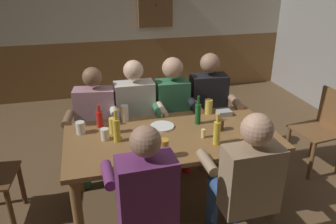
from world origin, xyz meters
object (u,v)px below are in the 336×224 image
object	(u,v)px
person_2	(174,107)
chair_empty_near_left	(323,127)
plate_0	(162,126)
pint_glass_7	(220,125)
person_3	(210,103)
person_5	(245,178)
person_4	(145,195)
pint_glass_5	(261,122)
pint_glass_6	(80,128)
pint_glass_8	(249,130)
plate_1	(249,149)
pint_glass_2	(164,149)
person_1	(136,112)
pint_glass_0	(125,113)
bottle_0	(198,113)
pint_glass_4	(209,106)
wall_dart_cabinet	(155,5)
bottle_1	(217,132)
pint_glass_3	(113,126)
dining_table	(172,144)
bottle_3	(100,118)
condiment_caddy	(224,113)
bottle_2	(117,129)
pint_glass_1	(105,134)
table_candle	(203,134)

from	to	relation	value
person_2	chair_empty_near_left	distance (m)	1.64
plate_0	pint_glass_7	xyz separation A→B (m)	(0.49, -0.19, 0.04)
person_3	person_5	xyz separation A→B (m)	(-0.25, -1.40, -0.01)
person_4	plate_0	xyz separation A→B (m)	(0.33, 0.87, 0.06)
person_5	pint_glass_7	size ratio (longest dim) A/B	11.96
pint_glass_5	pint_glass_6	xyz separation A→B (m)	(-1.60, 0.30, -0.01)
person_4	pint_glass_8	bearing A→B (deg)	24.02
plate_1	person_2	bearing A→B (deg)	106.90
pint_glass_2	pint_glass_5	size ratio (longest dim) A/B	1.30
person_1	pint_glass_0	xyz separation A→B (m)	(-0.15, -0.30, 0.13)
person_4	bottle_0	xyz separation A→B (m)	(0.67, 0.86, 0.16)
pint_glass_4	wall_dart_cabinet	world-z (taller)	wall_dart_cabinet
bottle_1	pint_glass_3	distance (m)	0.92
pint_glass_8	person_5	bearing A→B (deg)	-118.77
dining_table	bottle_3	world-z (taller)	bottle_3
person_1	plate_0	xyz separation A→B (m)	(0.16, -0.52, 0.06)
pint_glass_0	pint_glass_2	distance (m)	0.77
person_3	wall_dart_cabinet	xyz separation A→B (m)	(-0.13, 2.25, 0.82)
person_4	condiment_caddy	size ratio (longest dim) A/B	8.73
person_4	wall_dart_cabinet	bearing A→B (deg)	74.40
pint_glass_2	pint_glass_5	bearing A→B (deg)	15.62
bottle_1	pint_glass_0	distance (m)	0.94
person_4	pint_glass_3	distance (m)	0.88
pint_glass_8	pint_glass_3	bearing A→B (deg)	162.69
dining_table	pint_glass_5	distance (m)	0.84
person_1	bottle_3	xyz separation A→B (m)	(-0.39, -0.37, 0.14)
plate_0	bottle_2	distance (m)	0.48
person_1	bottle_0	world-z (taller)	person_1
pint_glass_3	wall_dart_cabinet	xyz separation A→B (m)	(1.00, 2.79, 0.71)
person_5	chair_empty_near_left	size ratio (longest dim) A/B	1.39
pint_glass_4	bottle_2	bearing A→B (deg)	-159.42
pint_glass_1	person_4	bearing A→B (deg)	-74.89
bottle_3	pint_glass_5	distance (m)	1.48
plate_0	pint_glass_8	distance (m)	0.79
pint_glass_5	bottle_2	bearing A→B (deg)	176.69
table_candle	bottle_3	size ratio (longest dim) A/B	0.37
dining_table	pint_glass_3	xyz separation A→B (m)	(-0.50, 0.17, 0.16)
condiment_caddy	bottle_0	size ratio (longest dim) A/B	0.50
bottle_1	pint_glass_6	world-z (taller)	bottle_1
pint_glass_0	plate_1	bearing A→B (deg)	-41.43
pint_glass_6	bottle_3	bearing A→B (deg)	27.15
pint_glass_3	pint_glass_2	bearing A→B (deg)	-56.03
person_5	pint_glass_3	size ratio (longest dim) A/B	8.41
plate_1	pint_glass_2	world-z (taller)	pint_glass_2
pint_glass_2	pint_glass_6	size ratio (longest dim) A/B	1.41
pint_glass_3	pint_glass_4	bearing A→B (deg)	11.53
dining_table	person_2	bearing A→B (deg)	73.55
table_candle	bottle_2	distance (m)	0.74
person_5	pint_glass_2	size ratio (longest dim) A/B	7.83
person_2	pint_glass_1	size ratio (longest dim) A/B	11.65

